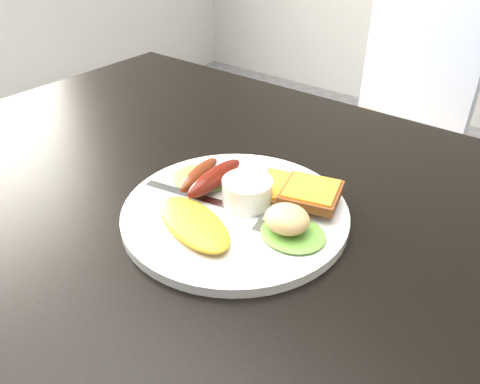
# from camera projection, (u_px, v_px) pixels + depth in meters

# --- Properties ---
(dining_table) EXTENTS (1.20, 0.80, 0.04)m
(dining_table) POSITION_uv_depth(u_px,v_px,m) (239.00, 216.00, 0.64)
(dining_table) COLOR black
(dining_table) RESTS_ON ground
(dining_chair) EXTENTS (0.41, 0.41, 0.04)m
(dining_chair) POSITION_uv_depth(u_px,v_px,m) (387.00, 143.00, 1.42)
(dining_chair) COLOR tan
(dining_chair) RESTS_ON ground
(person) EXTENTS (0.52, 0.39, 1.32)m
(person) POSITION_uv_depth(u_px,v_px,m) (339.00, 133.00, 1.01)
(person) COLOR navy
(person) RESTS_ON ground
(plate) EXTENTS (0.29, 0.29, 0.01)m
(plate) POSITION_uv_depth(u_px,v_px,m) (235.00, 212.00, 0.60)
(plate) COLOR white
(plate) RESTS_ON dining_table
(lettuce_left) EXTENTS (0.09, 0.08, 0.01)m
(lettuce_left) POSITION_uv_depth(u_px,v_px,m) (201.00, 178.00, 0.65)
(lettuce_left) COLOR #639928
(lettuce_left) RESTS_ON plate
(lettuce_right) EXTENTS (0.08, 0.07, 0.01)m
(lettuce_right) POSITION_uv_depth(u_px,v_px,m) (293.00, 234.00, 0.54)
(lettuce_right) COLOR #5C9934
(lettuce_right) RESTS_ON plate
(omelette) EXTENTS (0.14, 0.10, 0.02)m
(omelette) POSITION_uv_depth(u_px,v_px,m) (194.00, 223.00, 0.55)
(omelette) COLOR gold
(omelette) RESTS_ON plate
(sausage_a) EXTENTS (0.04, 0.09, 0.02)m
(sausage_a) POSITION_uv_depth(u_px,v_px,m) (199.00, 175.00, 0.62)
(sausage_a) COLOR brown
(sausage_a) RESTS_ON lettuce_left
(sausage_b) EXTENTS (0.03, 0.11, 0.03)m
(sausage_b) POSITION_uv_depth(u_px,v_px,m) (215.00, 178.00, 0.62)
(sausage_b) COLOR #5B1908
(sausage_b) RESTS_ON lettuce_left
(ramekin) EXTENTS (0.08, 0.08, 0.04)m
(ramekin) POSITION_uv_depth(u_px,v_px,m) (247.00, 193.00, 0.59)
(ramekin) COLOR white
(ramekin) RESTS_ON plate
(toast_a) EXTENTS (0.10, 0.10, 0.01)m
(toast_a) POSITION_uv_depth(u_px,v_px,m) (287.00, 192.00, 0.61)
(toast_a) COLOR brown
(toast_a) RESTS_ON plate
(toast_b) EXTENTS (0.09, 0.09, 0.01)m
(toast_b) POSITION_uv_depth(u_px,v_px,m) (311.00, 193.00, 0.59)
(toast_b) COLOR brown
(toast_b) RESTS_ON toast_a
(potato_salad) EXTENTS (0.06, 0.06, 0.03)m
(potato_salad) POSITION_uv_depth(u_px,v_px,m) (287.00, 219.00, 0.54)
(potato_salad) COLOR beige
(potato_salad) RESTS_ON lettuce_right
(fork) EXTENTS (0.17, 0.05, 0.00)m
(fork) POSITION_uv_depth(u_px,v_px,m) (203.00, 200.00, 0.61)
(fork) COLOR #ADAFB7
(fork) RESTS_ON plate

